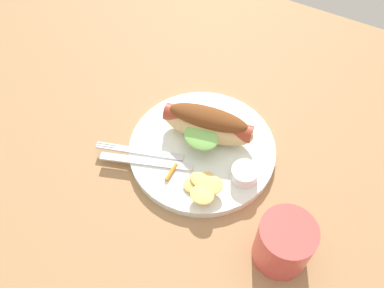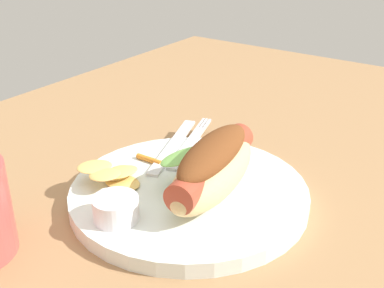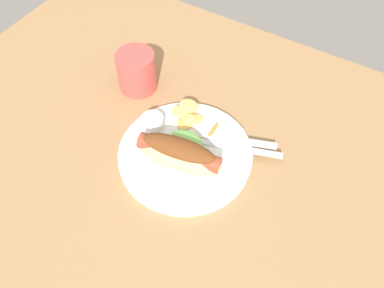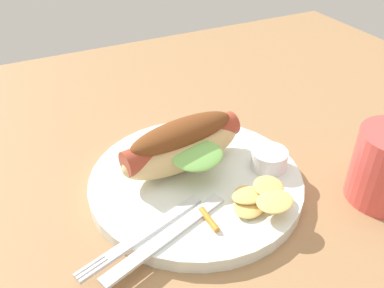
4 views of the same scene
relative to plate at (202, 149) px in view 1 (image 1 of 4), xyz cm
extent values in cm
cube|color=#9E754C|center=(-2.04, 2.71, -1.70)|extent=(120.00, 90.00, 1.80)
cylinder|color=white|center=(0.00, 0.00, 0.00)|extent=(25.18, 25.18, 1.60)
ellipsoid|color=#DBB77A|center=(-0.41, 2.66, 3.31)|extent=(16.67, 8.02, 5.02)
cylinder|color=#A33D28|center=(-0.41, 2.66, 4.19)|extent=(15.54, 5.31, 3.02)
ellipsoid|color=brown|center=(-0.41, 2.66, 5.54)|extent=(14.08, 6.26, 2.85)
ellipsoid|color=#7FC65B|center=(-0.03, -0.58, 4.31)|extent=(6.17, 4.63, 1.80)
cylinder|color=white|center=(8.77, -2.20, 1.95)|extent=(4.38, 4.38, 2.31)
cube|color=silver|center=(-7.35, -5.50, 1.00)|extent=(11.72, 4.82, 0.40)
cube|color=silver|center=(-14.69, -7.40, 1.00)|extent=(3.14, 1.27, 0.40)
cube|color=silver|center=(-14.55, -7.83, 1.00)|extent=(3.14, 1.27, 0.40)
cube|color=silver|center=(-14.41, -8.26, 1.00)|extent=(3.14, 1.27, 0.40)
cube|color=silver|center=(-6.80, -7.21, 0.98)|extent=(15.26, 6.57, 0.36)
ellipsoid|color=#EABF65|center=(3.59, -6.17, 1.05)|extent=(3.21, 4.39, 0.50)
ellipsoid|color=#EABF65|center=(2.63, -7.52, 1.35)|extent=(4.75, 4.33, 0.87)
ellipsoid|color=#EABF65|center=(3.22, -6.64, 1.97)|extent=(4.53, 3.38, 0.76)
ellipsoid|color=#EABF65|center=(4.62, -9.06, 2.51)|extent=(4.27, 3.75, 0.88)
ellipsoid|color=#EABF65|center=(5.36, -6.83, 2.57)|extent=(4.52, 4.54, 0.89)
cylinder|color=orange|center=(-2.43, -7.10, 1.12)|extent=(0.66, 3.44, 0.64)
cylinder|color=orange|center=(-2.05, -7.52, 1.12)|extent=(0.72, 2.05, 0.64)
cylinder|color=#D84C47|center=(18.53, -10.93, 3.53)|extent=(8.06, 8.06, 8.67)
camera|label=1|loc=(17.59, -36.46, 59.10)|focal=38.77mm
camera|label=2|loc=(36.84, 26.16, 27.46)|focal=46.33mm
camera|label=3|loc=(-23.70, 37.32, 62.19)|focal=37.97mm
camera|label=4|loc=(-17.03, -33.56, 31.96)|focal=38.61mm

